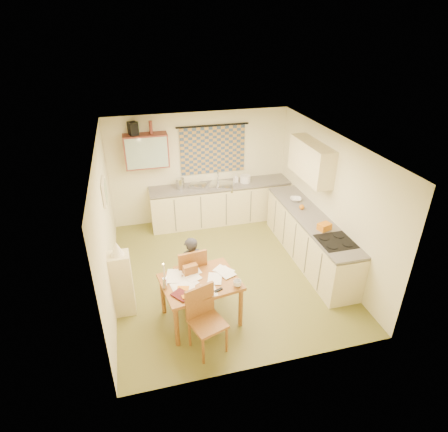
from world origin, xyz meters
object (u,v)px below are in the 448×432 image
object	(u,v)px
dining_table	(201,300)
chair_far	(191,282)
counter_back	(223,203)
stove	(332,264)
counter_right	(309,238)
shelf_stand	(122,284)
person	(191,269)

from	to	relation	value
dining_table	chair_far	world-z (taller)	chair_far
counter_back	stove	bearing A→B (deg)	-66.27
counter_right	stove	distance (m)	0.90
counter_right	stove	size ratio (longest dim) A/B	3.17
chair_far	shelf_stand	size ratio (longest dim) A/B	0.93
counter_back	shelf_stand	size ratio (longest dim) A/B	3.00
stove	dining_table	world-z (taller)	stove
dining_table	chair_far	size ratio (longest dim) A/B	1.22
counter_right	chair_far	bearing A→B (deg)	-166.34
stove	person	distance (m)	2.45
counter_back	counter_right	distance (m)	2.29
counter_back	counter_right	bearing A→B (deg)	-57.19
counter_back	dining_table	xyz separation A→B (m)	(-1.14, -3.08, -0.07)
counter_back	dining_table	size ratio (longest dim) A/B	2.63
person	shelf_stand	size ratio (longest dim) A/B	1.07
shelf_stand	dining_table	bearing A→B (deg)	-22.88
stove	chair_far	size ratio (longest dim) A/B	0.90
counter_right	chair_far	world-z (taller)	chair_far
counter_back	dining_table	world-z (taller)	counter_back
shelf_stand	counter_back	bearing A→B (deg)	48.39
dining_table	chair_far	xyz separation A→B (m)	(-0.06, 0.56, -0.06)
counter_right	dining_table	size ratio (longest dim) A/B	2.35
counter_back	stove	distance (m)	3.08
stove	dining_table	distance (m)	2.40
stove	chair_far	world-z (taller)	chair_far
stove	counter_right	bearing A→B (deg)	90.00
stove	counter_back	bearing A→B (deg)	113.73
counter_right	chair_far	distance (m)	2.52
counter_back	counter_right	size ratio (longest dim) A/B	1.12
dining_table	person	size ratio (longest dim) A/B	1.06
dining_table	person	xyz separation A→B (m)	(-0.05, 0.55, 0.21)
dining_table	shelf_stand	xyz separation A→B (m)	(-1.16, 0.49, 0.17)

